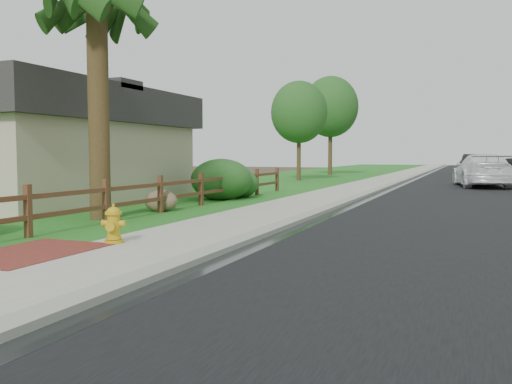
% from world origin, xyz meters
% --- Properties ---
extents(ground, '(120.00, 120.00, 0.00)m').
position_xyz_m(ground, '(0.00, 0.00, 0.00)').
color(ground, '#3C2E20').
extents(road, '(8.00, 90.00, 0.02)m').
position_xyz_m(road, '(4.60, 35.00, 0.01)').
color(road, black).
rests_on(road, ground).
extents(curb, '(0.40, 90.00, 0.12)m').
position_xyz_m(curb, '(0.40, 35.00, 0.06)').
color(curb, gray).
rests_on(curb, ground).
extents(wet_gutter, '(0.50, 90.00, 0.00)m').
position_xyz_m(wet_gutter, '(0.75, 35.00, 0.02)').
color(wet_gutter, black).
rests_on(wet_gutter, road).
extents(sidewalk, '(2.20, 90.00, 0.10)m').
position_xyz_m(sidewalk, '(-0.90, 35.00, 0.05)').
color(sidewalk, gray).
rests_on(sidewalk, ground).
extents(grass_strip, '(1.60, 90.00, 0.06)m').
position_xyz_m(grass_strip, '(-2.80, 35.00, 0.03)').
color(grass_strip, '#205C1A').
rests_on(grass_strip, ground).
extents(lawn_near, '(9.00, 90.00, 0.04)m').
position_xyz_m(lawn_near, '(-8.00, 35.00, 0.02)').
color(lawn_near, '#205C1A').
rests_on(lawn_near, ground).
extents(brick_patch, '(1.60, 2.40, 0.11)m').
position_xyz_m(brick_patch, '(-2.20, -1.00, 0.06)').
color(brick_patch, maroon).
rests_on(brick_patch, ground).
extents(ranch_fence, '(0.12, 16.92, 1.10)m').
position_xyz_m(ranch_fence, '(-3.60, 6.40, 0.62)').
color(ranch_fence, '#502C1A').
rests_on(ranch_fence, ground).
extents(house, '(10.60, 9.60, 4.05)m').
position_xyz_m(house, '(-11.00, 7.00, 2.08)').
color(house, tan).
rests_on(house, ground).
extents(fire_hydrant, '(0.46, 0.38, 0.71)m').
position_xyz_m(fire_hydrant, '(-1.51, 0.28, 0.42)').
color(fire_hydrant, gold).
rests_on(fire_hydrant, sidewalk).
extents(white_suv, '(3.19, 6.03, 1.67)m').
position_xyz_m(white_suv, '(4.83, 22.31, 0.85)').
color(white_suv, white).
rests_on(white_suv, road).
extents(dark_car_far, '(2.33, 5.26, 1.68)m').
position_xyz_m(dark_car_far, '(4.53, 39.32, 0.86)').
color(dark_car_far, black).
rests_on(dark_car_far, road).
extents(boulder, '(1.12, 0.91, 0.66)m').
position_xyz_m(boulder, '(-3.90, 5.71, 0.33)').
color(boulder, brown).
rests_on(boulder, ground).
extents(shrub_c, '(1.64, 1.64, 1.13)m').
position_xyz_m(shrub_c, '(-3.90, 11.22, 0.56)').
color(shrub_c, '#1A491A').
rests_on(shrub_c, ground).
extents(shrub_d, '(2.33, 2.33, 1.52)m').
position_xyz_m(shrub_d, '(-4.07, 10.11, 0.76)').
color(shrub_d, '#1A491A').
rests_on(shrub_d, ground).
extents(tree_near_left, '(3.52, 3.52, 6.24)m').
position_xyz_m(tree_near_left, '(-5.74, 24.85, 4.29)').
color(tree_near_left, '#321D14').
rests_on(tree_near_left, ground).
extents(tree_mid_left, '(4.40, 4.40, 7.87)m').
position_xyz_m(tree_mid_left, '(-6.24, 34.85, 5.43)').
color(tree_mid_left, '#321D14').
rests_on(tree_mid_left, ground).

